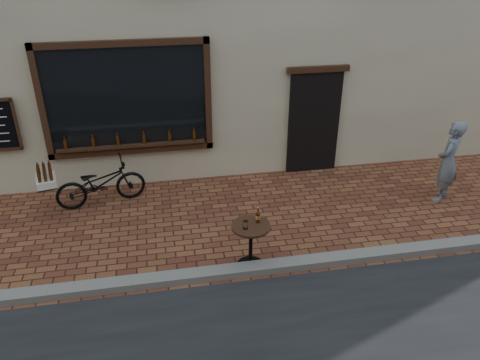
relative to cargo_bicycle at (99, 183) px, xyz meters
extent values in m
plane|color=#56291C|center=(2.57, -2.78, -0.45)|extent=(90.00, 90.00, 0.00)
cube|color=slate|center=(2.57, -2.58, -0.39)|extent=(90.00, 0.25, 0.12)
cube|color=black|center=(0.67, 0.67, 1.40)|extent=(3.00, 0.06, 2.00)
cube|color=black|center=(0.67, 0.65, 2.46)|extent=(3.24, 0.10, 0.12)
cube|color=black|center=(0.67, 0.65, 0.34)|extent=(3.24, 0.10, 0.12)
cube|color=black|center=(-0.89, 0.65, 1.40)|extent=(0.12, 0.10, 2.24)
cube|color=black|center=(2.23, 0.65, 1.40)|extent=(0.12, 0.10, 2.24)
cube|color=black|center=(0.67, 0.60, 0.47)|extent=(2.90, 0.16, 0.05)
cube|color=black|center=(4.47, 0.68, 0.65)|extent=(1.10, 0.10, 2.20)
cube|color=black|center=(4.47, 0.65, 1.81)|extent=(1.30, 0.10, 0.12)
cylinder|color=#3D1C07|center=(-0.58, 0.60, 0.59)|extent=(0.06, 0.06, 0.19)
cylinder|color=#3D1C07|center=(-0.08, 0.60, 0.59)|extent=(0.06, 0.06, 0.19)
cylinder|color=#3D1C07|center=(0.42, 0.60, 0.59)|extent=(0.06, 0.06, 0.19)
cylinder|color=#3D1C07|center=(0.92, 0.60, 0.59)|extent=(0.06, 0.06, 0.19)
cylinder|color=#3D1C07|center=(1.42, 0.60, 0.59)|extent=(0.06, 0.06, 0.19)
cylinder|color=#3D1C07|center=(1.92, 0.60, 0.59)|extent=(0.06, 0.06, 0.19)
imported|color=black|center=(0.03, 0.01, -0.01)|extent=(1.77, 0.94, 0.88)
cube|color=black|center=(-0.88, -0.19, 0.16)|extent=(0.43, 0.53, 0.03)
cube|color=white|center=(-0.88, -0.19, 0.24)|extent=(0.43, 0.55, 0.14)
cylinder|color=#3D1C07|center=(-0.74, -0.34, 0.40)|extent=(0.05, 0.05, 0.19)
cylinder|color=#3D1C07|center=(-0.84, -0.37, 0.40)|extent=(0.05, 0.05, 0.19)
cylinder|color=#3D1C07|center=(-0.93, -0.39, 0.40)|extent=(0.05, 0.05, 0.19)
cylinder|color=#3D1C07|center=(-0.77, -0.23, 0.40)|extent=(0.05, 0.05, 0.19)
cylinder|color=#3D1C07|center=(-0.86, -0.25, 0.40)|extent=(0.05, 0.05, 0.19)
cylinder|color=#3D1C07|center=(-0.96, -0.27, 0.40)|extent=(0.05, 0.05, 0.19)
cylinder|color=#3D1C07|center=(-0.79, -0.11, 0.40)|extent=(0.05, 0.05, 0.19)
cylinder|color=#3D1C07|center=(-0.89, -0.14, 0.40)|extent=(0.05, 0.05, 0.19)
cylinder|color=#3D1C07|center=(-0.98, -0.16, 0.40)|extent=(0.05, 0.05, 0.19)
cylinder|color=#3D1C07|center=(-0.82, 0.00, 0.40)|extent=(0.05, 0.05, 0.19)
cylinder|color=#3D1C07|center=(-0.91, -0.02, 0.40)|extent=(0.05, 0.05, 0.19)
cylinder|color=#3D1C07|center=(-1.01, -0.04, 0.40)|extent=(0.05, 0.05, 0.19)
cylinder|color=black|center=(2.46, -2.43, -0.44)|extent=(0.44, 0.44, 0.03)
cylinder|color=black|center=(2.46, -2.43, -0.07)|extent=(0.06, 0.06, 0.70)
cylinder|color=black|center=(2.46, -2.43, 0.29)|extent=(0.60, 0.60, 0.04)
cylinder|color=gold|center=(2.58, -2.37, 0.41)|extent=(0.06, 0.06, 0.06)
cylinder|color=white|center=(2.36, -2.50, 0.38)|extent=(0.08, 0.08, 0.13)
imported|color=slate|center=(6.59, -1.04, 0.37)|extent=(0.71, 0.69, 1.64)
camera|label=1|loc=(1.22, -8.22, 4.22)|focal=35.00mm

